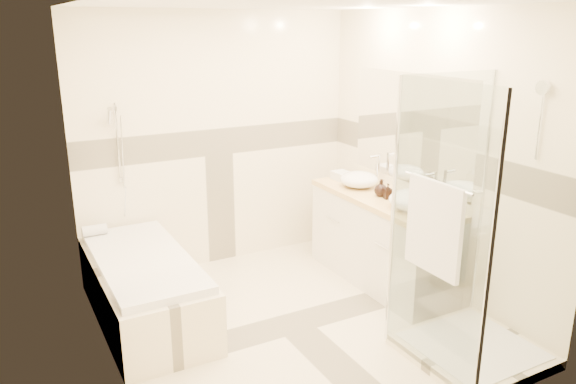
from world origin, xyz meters
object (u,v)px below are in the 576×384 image
shower_enclosure (458,293)px  amenity_bottle_a (388,191)px  vanity (381,239)px  bathtub (145,285)px  vessel_sink_far (413,200)px  amenity_bottle_b (381,188)px  vessel_sink_near (359,179)px

shower_enclosure → amenity_bottle_a: 1.29m
vanity → bathtub: bearing=170.8°
vessel_sink_far → amenity_bottle_b: bearing=90.0°
vanity → vessel_sink_far: bearing=-92.7°
vessel_sink_near → amenity_bottle_b: size_ratio=2.36×
bathtub → vessel_sink_far: (2.13, -0.77, 0.63)m
bathtub → amenity_bottle_a: bearing=-11.4°
vanity → vessel_sink_far: size_ratio=3.90×
vessel_sink_near → amenity_bottle_a: size_ratio=2.64×
amenity_bottle_a → amenity_bottle_b: 0.10m
vessel_sink_near → vessel_sink_far: (0.00, -0.79, 0.01)m
bathtub → vessel_sink_near: 2.22m
vessel_sink_far → shower_enclosure: bearing=-107.9°
shower_enclosure → amenity_bottle_a: size_ratio=14.50×
vanity → amenity_bottle_b: size_ratio=10.28×
amenity_bottle_a → amenity_bottle_b: amenity_bottle_b is taller
vessel_sink_near → amenity_bottle_a: bearing=-90.0°
bathtub → vanity: size_ratio=1.05×
vanity → amenity_bottle_a: bearing=-104.1°
shower_enclosure → vessel_sink_far: bearing=72.1°
vanity → vessel_sink_far: 0.66m
bathtub → amenity_bottle_b: 2.24m
amenity_bottle_b → vessel_sink_near: bearing=90.0°
amenity_bottle_a → amenity_bottle_b: bearing=90.0°
bathtub → vessel_sink_near: bearing=0.3°
shower_enclosure → amenity_bottle_b: bearing=78.1°
vanity → vessel_sink_far: vessel_sink_far is taller
vanity → amenity_bottle_b: (-0.02, 0.02, 0.50)m
bathtub → vessel_sink_far: vessel_sink_far is taller
shower_enclosure → vessel_sink_far: (0.27, 0.85, 0.43)m
amenity_bottle_a → shower_enclosure: bearing=-102.9°
bathtub → vanity: (2.15, -0.35, 0.12)m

